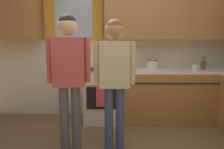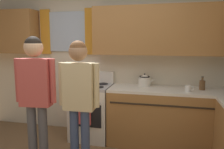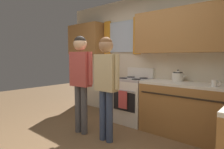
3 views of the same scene
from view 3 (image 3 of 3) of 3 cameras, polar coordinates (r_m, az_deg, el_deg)
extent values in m
cube|color=beige|center=(4.07, 11.29, 4.73)|extent=(4.60, 0.10, 2.60)
cube|color=silver|center=(4.43, 2.89, 11.14)|extent=(0.67, 0.03, 0.69)
cube|color=orange|center=(4.69, -1.36, 10.81)|extent=(0.18, 0.04, 0.79)
cube|color=orange|center=(4.17, 7.52, 11.47)|extent=(0.18, 0.04, 0.79)
cube|color=#9E6B38|center=(5.06, -7.94, 10.35)|extent=(1.04, 0.32, 0.76)
cube|color=#9E6B38|center=(3.49, 25.60, 12.27)|extent=(2.44, 0.32, 0.76)
cube|color=#9E6B38|center=(3.39, 26.59, -10.67)|extent=(2.13, 0.62, 0.86)
cube|color=silver|center=(3.30, 26.90, -3.12)|extent=(2.13, 0.62, 0.04)
cube|color=#2D2319|center=(3.03, 25.33, -6.84)|extent=(2.01, 0.01, 0.02)
cube|color=silver|center=(3.96, 6.33, -7.93)|extent=(0.63, 0.62, 0.86)
cube|color=black|center=(3.69, 3.54, -8.05)|extent=(0.51, 0.01, 0.36)
cylinder|color=#ADADB2|center=(3.63, 3.32, -4.74)|extent=(0.51, 0.02, 0.02)
cube|color=#ADADB2|center=(3.88, 6.40, -1.44)|extent=(0.63, 0.62, 0.04)
cube|color=silver|center=(4.09, 8.55, 0.57)|extent=(0.63, 0.08, 0.20)
cylinder|color=black|center=(3.86, 3.33, -1.08)|extent=(0.17, 0.17, 0.01)
cylinder|color=black|center=(3.68, 7.22, -1.42)|extent=(0.17, 0.17, 0.01)
cylinder|color=black|center=(4.08, 5.66, -0.76)|extent=(0.17, 0.17, 0.01)
cylinder|color=black|center=(3.90, 9.43, -1.06)|extent=(0.17, 0.17, 0.01)
cube|color=#CC4C4C|center=(3.66, 3.21, -7.54)|extent=(0.20, 0.02, 0.34)
cylinder|color=white|center=(3.15, 28.25, -2.33)|extent=(0.08, 0.08, 0.09)
torus|color=white|center=(3.13, 29.18, -2.31)|extent=(0.07, 0.01, 0.07)
cylinder|color=silver|center=(3.59, 19.05, -0.77)|extent=(0.20, 0.20, 0.14)
cone|color=silver|center=(3.58, 19.09, 0.74)|extent=(0.18, 0.18, 0.05)
sphere|color=black|center=(3.58, 19.11, 1.22)|extent=(0.02, 0.02, 0.02)
cone|color=silver|center=(3.54, 21.01, -0.46)|extent=(0.09, 0.04, 0.07)
torus|color=black|center=(3.59, 19.09, 0.58)|extent=(0.17, 0.17, 0.02)
cylinder|color=#4C4C51|center=(3.38, -8.30, -10.51)|extent=(0.11, 0.11, 0.83)
cylinder|color=#4C4C51|center=(3.48, -10.09, -10.08)|extent=(0.11, 0.11, 0.83)
cube|color=#BF4C47|center=(3.31, -9.39, 1.61)|extent=(0.39, 0.20, 0.59)
cylinder|color=#BF4C47|center=(3.15, -6.47, 1.90)|extent=(0.07, 0.07, 0.54)
cylinder|color=#BF4C47|center=(3.47, -12.05, 2.11)|extent=(0.07, 0.07, 0.54)
sphere|color=#DBAD84|center=(3.31, -9.50, 9.01)|extent=(0.23, 0.23, 0.23)
sphere|color=black|center=(3.31, -9.51, 9.50)|extent=(0.21, 0.21, 0.21)
cylinder|color=#38476B|center=(3.03, -0.74, -12.54)|extent=(0.11, 0.11, 0.80)
cylinder|color=#38476B|center=(3.12, -2.76, -12.01)|extent=(0.11, 0.11, 0.80)
cube|color=#D1BC8C|center=(2.95, -1.81, 0.57)|extent=(0.37, 0.16, 0.57)
cylinder|color=#D1BC8C|center=(2.80, 1.53, 0.81)|extent=(0.07, 0.07, 0.52)
cylinder|color=#D1BC8C|center=(3.09, -4.83, 1.20)|extent=(0.07, 0.07, 0.52)
sphere|color=#A87A56|center=(2.94, -1.83, 8.66)|extent=(0.22, 0.22, 0.22)
sphere|color=brown|center=(2.94, -1.83, 9.20)|extent=(0.20, 0.20, 0.20)
camera|label=1|loc=(2.04, -60.82, 3.32)|focal=33.94mm
camera|label=2|loc=(1.08, -69.90, 18.37)|focal=36.64mm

